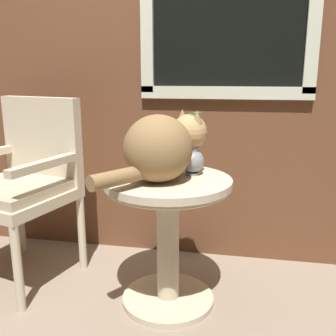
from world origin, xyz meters
name	(u,v)px	position (x,y,z in m)	size (l,w,h in m)	color
ground_plane	(127,322)	(0.00, 0.00, 0.00)	(6.00, 6.00, 0.00)	gray
back_wall	(163,40)	(0.01, 0.78, 1.30)	(4.00, 0.07, 2.60)	brown
wicker_side_table	(168,219)	(0.15, 0.20, 0.44)	(0.60, 0.60, 0.64)	beige
wicker_chair	(24,178)	(-0.68, 0.36, 0.56)	(0.65, 0.64, 0.99)	beige
cat	(162,147)	(0.13, 0.16, 0.80)	(0.45, 0.57, 0.31)	olive
pewter_vase_with_ivy	(193,157)	(0.26, 0.29, 0.73)	(0.11, 0.12, 0.30)	gray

